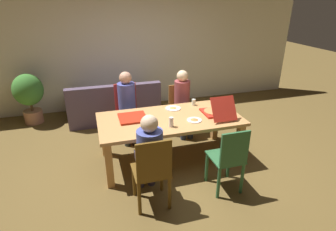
{
  "coord_description": "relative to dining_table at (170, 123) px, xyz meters",
  "views": [
    {
      "loc": [
        -1.1,
        -3.6,
        2.43
      ],
      "look_at": [
        0.0,
        0.1,
        0.72
      ],
      "focal_mm": 29.23,
      "sensor_mm": 36.0,
      "label": 1
    }
  ],
  "objects": [
    {
      "name": "potted_plant",
      "position": [
        -2.29,
        2.12,
        -0.0
      ],
      "size": [
        0.58,
        0.58,
        1.03
      ],
      "color": "#AA7358",
      "rests_on": "ground"
    },
    {
      "name": "drinking_glass_1",
      "position": [
        0.53,
        0.39,
        0.15
      ],
      "size": [
        0.06,
        0.06,
        0.1
      ],
      "primitive_type": "cylinder",
      "color": "silver",
      "rests_on": "dining_table"
    },
    {
      "name": "chair_0",
      "position": [
        -0.51,
        1.0,
        -0.08
      ],
      "size": [
        0.41,
        0.38,
        0.99
      ],
      "color": "#AA2C29",
      "rests_on": "ground"
    },
    {
      "name": "plate_1",
      "position": [
        0.15,
        0.33,
        0.1
      ],
      "size": [
        0.25,
        0.25,
        0.03
      ],
      "color": "white",
      "rests_on": "dining_table"
    },
    {
      "name": "pizza_box_1",
      "position": [
        -0.54,
        0.13,
        0.11
      ],
      "size": [
        0.41,
        0.41,
        0.03
      ],
      "color": "#B52612",
      "rests_on": "dining_table"
    },
    {
      "name": "ground_plane",
      "position": [
        0.0,
        0.0,
        -0.63
      ],
      "size": [
        20.0,
        20.0,
        0.0
      ],
      "primitive_type": "plane",
      "color": "brown"
    },
    {
      "name": "person_0",
      "position": [
        -0.51,
        0.86,
        0.1
      ],
      "size": [
        0.3,
        0.49,
        1.25
      ],
      "color": "#373E41",
      "rests_on": "ground"
    },
    {
      "name": "couch",
      "position": [
        -0.66,
        1.87,
        -0.35
      ],
      "size": [
        1.85,
        0.9,
        0.83
      ],
      "color": "#54465A",
      "rests_on": "ground"
    },
    {
      "name": "dining_table",
      "position": [
        0.0,
        0.0,
        0.0
      ],
      "size": [
        2.14,
        1.04,
        0.73
      ],
      "color": "tan",
      "rests_on": "ground"
    },
    {
      "name": "pizza_box_0",
      "position": [
        0.72,
        -0.08,
        0.14
      ],
      "size": [
        0.37,
        0.57,
        0.35
      ],
      "color": "red",
      "rests_on": "dining_table"
    },
    {
      "name": "chair_2",
      "position": [
        0.5,
        0.95,
        -0.14
      ],
      "size": [
        0.42,
        0.39,
        0.89
      ],
      "color": "olive",
      "rests_on": "ground"
    },
    {
      "name": "plate_0",
      "position": [
        0.32,
        -0.2,
        0.11
      ],
      "size": [
        0.22,
        0.22,
        0.03
      ],
      "color": "white",
      "rests_on": "dining_table"
    },
    {
      "name": "chair_1",
      "position": [
        -0.51,
        -0.98,
        -0.11
      ],
      "size": [
        0.43,
        0.43,
        0.98
      ],
      "color": "brown",
      "rests_on": "ground"
    },
    {
      "name": "chair_3",
      "position": [
        0.5,
        -0.96,
        -0.13
      ],
      "size": [
        0.4,
        0.43,
        0.94
      ],
      "color": "#2C6137",
      "rests_on": "ground"
    },
    {
      "name": "back_wall",
      "position": [
        0.0,
        2.63,
        0.68
      ],
      "size": [
        7.99,
        0.12,
        2.63
      ],
      "primitive_type": "cube",
      "color": "silver",
      "rests_on": "ground"
    },
    {
      "name": "person_2",
      "position": [
        0.5,
        0.8,
        0.07
      ],
      "size": [
        0.29,
        0.5,
        1.21
      ],
      "color": "#2C344B",
      "rests_on": "ground"
    },
    {
      "name": "drinking_glass_0",
      "position": [
        -0.07,
        -0.3,
        0.17
      ],
      "size": [
        0.06,
        0.06,
        0.14
      ],
      "primitive_type": "cylinder",
      "color": "silver",
      "rests_on": "dining_table"
    },
    {
      "name": "person_1",
      "position": [
        -0.51,
        -0.82,
        0.07
      ],
      "size": [
        0.31,
        0.54,
        1.21
      ],
      "color": "#3C334A",
      "rests_on": "ground"
    }
  ]
}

